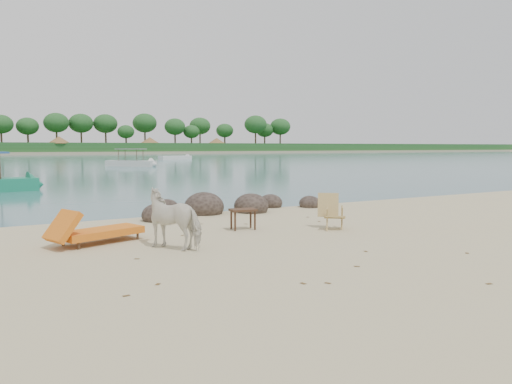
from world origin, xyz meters
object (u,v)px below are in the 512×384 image
at_px(side_table, 243,221).
at_px(deck_chair, 335,213).
at_px(boulders, 223,208).
at_px(lounge_chair, 101,229).
at_px(cow, 176,220).

bearing_deg(side_table, deck_chair, -19.27).
xyz_separation_m(boulders, deck_chair, (0.94, -4.21, 0.26)).
relative_size(side_table, deck_chair, 0.72).
distance_m(boulders, side_table, 3.29).
xyz_separation_m(lounge_chair, deck_chair, (5.29, -1.14, 0.11)).
relative_size(side_table, lounge_chair, 0.29).
bearing_deg(boulders, lounge_chair, -144.77).
bearing_deg(cow, boulders, -159.64).
relative_size(boulders, cow, 4.43).
bearing_deg(lounge_chair, boulders, 16.25).
height_order(cow, lounge_chair, cow).
bearing_deg(side_table, lounge_chair, -171.43).
height_order(side_table, deck_chair, deck_chair).
height_order(boulders, deck_chair, deck_chair).
distance_m(boulders, cow, 5.40).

